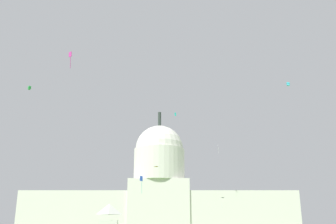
# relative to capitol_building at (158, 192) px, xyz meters

# --- Properties ---
(capitol_building) EXTENTS (144.80, 28.10, 63.53)m
(capitol_building) POSITION_rel_capitol_building_xyz_m (0.00, 0.00, 0.00)
(capitol_building) COLOR silver
(capitol_building) RESTS_ON ground_plane
(event_tent) EXTENTS (4.75, 4.66, 6.54)m
(event_tent) POSITION_rel_capitol_building_xyz_m (-9.13, -115.56, -14.90)
(event_tent) COLOR white
(event_tent) RESTS_ON ground_plane
(kite_cyan_high) EXTENTS (1.15, 1.11, 1.03)m
(kite_cyan_high) POSITION_rel_capitol_building_xyz_m (39.61, -106.25, 22.41)
(kite_cyan_high) COLOR #33BCDB
(kite_turquoise_mid) EXTENTS (0.69, 0.32, 1.08)m
(kite_turquoise_mid) POSITION_rel_capitol_building_xyz_m (7.11, -97.88, 15.79)
(kite_turquoise_mid) COLOR teal
(kite_green_high) EXTENTS (1.04, 1.02, 1.04)m
(kite_green_high) POSITION_rel_capitol_building_xyz_m (-36.12, -103.59, 22.26)
(kite_green_high) COLOR green
(kite_orange_low) EXTENTS (1.25, 1.16, 0.17)m
(kite_orange_low) POSITION_rel_capitol_building_xyz_m (2.07, -113.52, -2.78)
(kite_orange_low) COLOR orange
(kite_black_low) EXTENTS (0.86, 1.70, 2.62)m
(kite_black_low) POSITION_rel_capitol_building_xyz_m (18.40, -108.88, -10.27)
(kite_black_low) COLOR black
(kite_magenta_mid) EXTENTS (0.59, 0.38, 2.80)m
(kite_magenta_mid) POSITION_rel_capitol_building_xyz_m (-10.49, -153.85, 9.01)
(kite_magenta_mid) COLOR #D1339E
(kite_blue_low) EXTENTS (0.78, 0.84, 4.91)m
(kite_blue_low) POSITION_rel_capitol_building_xyz_m (-2.54, -102.56, -4.64)
(kite_blue_low) COLOR blue
(kite_white_high) EXTENTS (1.24, 1.68, 3.84)m
(kite_white_high) POSITION_rel_capitol_building_xyz_m (29.73, -26.04, 20.22)
(kite_white_high) COLOR white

